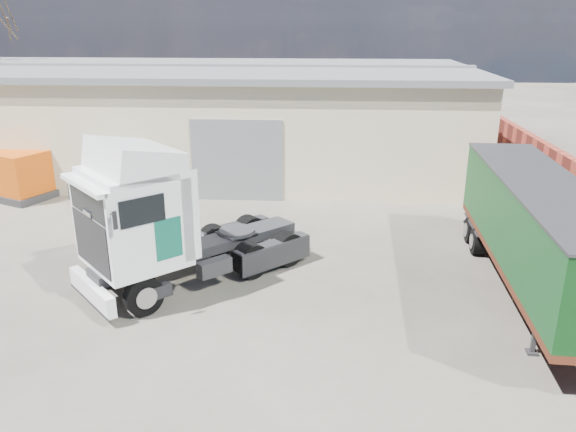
# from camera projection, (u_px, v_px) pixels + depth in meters

# --- Properties ---
(ground) EXTENTS (120.00, 120.00, 0.00)m
(ground) POSITION_uv_depth(u_px,v_px,m) (255.00, 311.00, 15.53)
(ground) COLOR #2A2722
(ground) RESTS_ON ground
(warehouse) EXTENTS (30.60, 12.60, 5.42)m
(warehouse) POSITION_uv_depth(u_px,v_px,m) (180.00, 117.00, 30.07)
(warehouse) COLOR #C1B594
(warehouse) RESTS_ON ground
(tractor_unit) EXTENTS (6.73, 6.57, 4.65)m
(tractor_unit) POSITION_uv_depth(u_px,v_px,m) (162.00, 226.00, 16.32)
(tractor_unit) COLOR black
(tractor_unit) RESTS_ON ground
(box_trailer) EXTENTS (2.68, 10.35, 3.41)m
(box_trailer) POSITION_uv_depth(u_px,v_px,m) (536.00, 227.00, 15.93)
(box_trailer) COLOR #2D2D30
(box_trailer) RESTS_ON ground
(panel_van) EXTENTS (3.13, 4.29, 1.63)m
(panel_van) POSITION_uv_depth(u_px,v_px,m) (123.00, 182.00, 24.77)
(panel_van) COLOR black
(panel_van) RESTS_ON ground
(orange_skip) EXTENTS (3.99, 3.33, 2.14)m
(orange_skip) POSITION_uv_depth(u_px,v_px,m) (13.00, 177.00, 25.21)
(orange_skip) COLOR #2D2D30
(orange_skip) RESTS_ON ground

